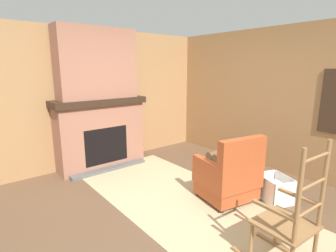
% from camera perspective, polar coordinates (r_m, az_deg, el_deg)
% --- Properties ---
extents(ground_plane, '(14.00, 14.00, 0.00)m').
position_cam_1_polar(ground_plane, '(3.51, 1.86, -18.43)').
color(ground_plane, brown).
extents(wood_panel_wall_left, '(0.06, 5.33, 2.50)m').
position_cam_1_polar(wood_panel_wall_left, '(5.10, -16.06, 5.80)').
color(wood_panel_wall_left, '#9E7247').
rests_on(wood_panel_wall_left, ground).
extents(wood_panel_wall_back, '(5.33, 0.09, 2.50)m').
position_cam_1_polar(wood_panel_wall_back, '(4.94, 23.81, 5.05)').
color(wood_panel_wall_back, '#9E7247').
rests_on(wood_panel_wall_back, ground).
extents(fireplace_hearth, '(0.67, 1.66, 1.27)m').
position_cam_1_polar(fireplace_hearth, '(4.96, -14.39, -1.53)').
color(fireplace_hearth, '#93604C').
rests_on(fireplace_hearth, ground).
extents(chimney_breast, '(0.40, 1.37, 1.21)m').
position_cam_1_polar(chimney_breast, '(4.83, -15.28, 12.96)').
color(chimney_breast, '#93604C').
rests_on(chimney_breast, fireplace_hearth).
extents(area_rug, '(3.54, 1.63, 0.01)m').
position_cam_1_polar(area_rug, '(3.81, 2.73, -15.66)').
color(area_rug, tan).
rests_on(area_rug, ground).
extents(armchair, '(0.78, 0.82, 0.95)m').
position_cam_1_polar(armchair, '(3.73, 13.12, -10.79)').
color(armchair, '#A84723').
rests_on(armchair, ground).
extents(rocking_chair, '(0.83, 0.50, 1.24)m').
position_cam_1_polar(rocking_chair, '(2.72, 24.82, -19.48)').
color(rocking_chair, olive).
rests_on(rocking_chair, ground).
extents(firewood_stack, '(0.50, 0.46, 0.29)m').
position_cam_1_polar(firewood_stack, '(5.04, 11.21, -7.12)').
color(firewood_stack, brown).
rests_on(firewood_stack, ground).
extents(laundry_basket, '(0.52, 0.48, 0.35)m').
position_cam_1_polar(laundry_basket, '(4.00, 22.11, -12.48)').
color(laundry_basket, white).
rests_on(laundry_basket, ground).
extents(oil_lamp_vase, '(0.13, 0.13, 0.27)m').
position_cam_1_polar(oil_lamp_vase, '(4.76, -18.91, 6.62)').
color(oil_lamp_vase, '#B24C42').
rests_on(oil_lamp_vase, fireplace_hearth).
extents(storage_case, '(0.17, 0.21, 0.14)m').
position_cam_1_polar(storage_case, '(4.97, -13.11, 6.91)').
color(storage_case, brown).
rests_on(storage_case, fireplace_hearth).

